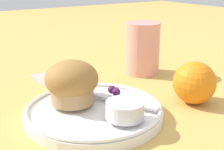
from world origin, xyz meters
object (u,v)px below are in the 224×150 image
at_px(muffin, 72,83).
at_px(butter_knife, 116,100).
at_px(juice_glass, 142,48).
at_px(orange_fruit, 194,83).

height_order(muffin, butter_knife, muffin).
xyz_separation_m(muffin, juice_glass, (-0.11, 0.23, 0.00)).
distance_m(muffin, orange_fruit, 0.21).
bearing_deg(muffin, butter_knife, 60.87).
bearing_deg(orange_fruit, juice_glass, 169.96).
distance_m(muffin, juice_glass, 0.25).
bearing_deg(butter_knife, muffin, -144.34).
height_order(muffin, orange_fruit, muffin).
bearing_deg(muffin, juice_glass, 114.99).
bearing_deg(muffin, orange_fruit, 68.67).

